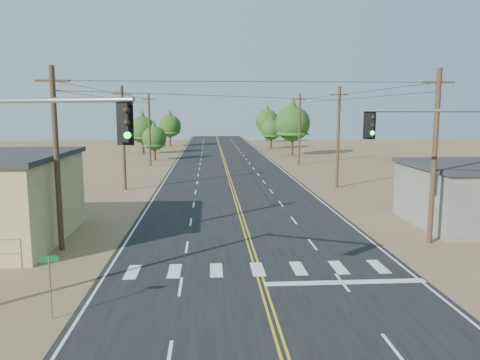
{
  "coord_description": "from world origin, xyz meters",
  "views": [
    {
      "loc": [
        -2.29,
        -13.68,
        7.63
      ],
      "look_at": [
        -0.45,
        14.13,
        3.5
      ],
      "focal_mm": 35.0,
      "sensor_mm": 36.0,
      "label": 1
    }
  ],
  "objects": [
    {
      "name": "road",
      "position": [
        0.0,
        30.0,
        0.01
      ],
      "size": [
        15.0,
        200.0,
        0.02
      ],
      "primitive_type": "cube",
      "color": "black",
      "rests_on": "ground"
    },
    {
      "name": "utility_pole_left_near",
      "position": [
        -10.5,
        12.0,
        5.12
      ],
      "size": [
        1.8,
        0.3,
        10.0
      ],
      "color": "#4C3826",
      "rests_on": "ground"
    },
    {
      "name": "tree_left_far",
      "position": [
        -10.66,
        88.32,
        4.87
      ],
      "size": [
        4.78,
        4.78,
        7.97
      ],
      "color": "#3F2D1E",
      "rests_on": "ground"
    },
    {
      "name": "tree_right_mid",
      "position": [
        10.26,
        80.59,
        4.31
      ],
      "size": [
        4.23,
        4.23,
        7.05
      ],
      "color": "#3F2D1E",
      "rests_on": "ground"
    },
    {
      "name": "ground",
      "position": [
        0.0,
        0.0,
        0.0
      ],
      "size": [
        220.0,
        220.0,
        0.0
      ],
      "primitive_type": "plane",
      "color": "#8E734C",
      "rests_on": "ground"
    },
    {
      "name": "street_sign",
      "position": [
        -8.15,
        3.1,
        1.62
      ],
      "size": [
        0.72,
        0.06,
        2.42
      ],
      "rotation": [
        0.0,
        0.0,
        -0.03
      ],
      "color": "gray",
      "rests_on": "ground"
    },
    {
      "name": "signal_mast_left",
      "position": [
        -9.13,
        3.5,
        5.57
      ],
      "size": [
        6.51,
        3.11,
        8.21
      ],
      "rotation": [
        0.0,
        0.0,
        -0.42
      ],
      "color": "gray",
      "rests_on": "ground"
    },
    {
      "name": "utility_pole_right_mid",
      "position": [
        10.5,
        32.0,
        5.12
      ],
      "size": [
        1.8,
        0.3,
        10.0
      ],
      "color": "#4C3826",
      "rests_on": "ground"
    },
    {
      "name": "tree_right_far",
      "position": [
        11.96,
        100.59,
        5.73
      ],
      "size": [
        5.62,
        5.62,
        9.36
      ],
      "color": "#3F2D1E",
      "rests_on": "ground"
    },
    {
      "name": "tree_left_mid",
      "position": [
        -14.0,
        70.4,
        4.78
      ],
      "size": [
        4.69,
        4.69,
        7.82
      ],
      "color": "#3F2D1E",
      "rests_on": "ground"
    },
    {
      "name": "signal_mast_right",
      "position": [
        9.35,
        7.49,
        5.29
      ],
      "size": [
        5.88,
        2.25,
        7.86
      ],
      "rotation": [
        0.0,
        0.0,
        -0.34
      ],
      "color": "gray",
      "rests_on": "ground"
    },
    {
      "name": "utility_pole_left_far",
      "position": [
        -10.5,
        52.0,
        5.12
      ],
      "size": [
        1.8,
        0.3,
        10.0
      ],
      "color": "#4C3826",
      "rests_on": "ground"
    },
    {
      "name": "tree_left_near",
      "position": [
        -10.74,
        59.54,
        3.82
      ],
      "size": [
        3.75,
        3.75,
        6.25
      ],
      "color": "#3F2D1E",
      "rests_on": "ground"
    },
    {
      "name": "utility_pole_right_far",
      "position": [
        10.5,
        52.0,
        5.12
      ],
      "size": [
        1.8,
        0.3,
        10.0
      ],
      "color": "#4C3826",
      "rests_on": "ground"
    },
    {
      "name": "utility_pole_left_mid",
      "position": [
        -10.5,
        32.0,
        5.12
      ],
      "size": [
        1.8,
        0.3,
        10.0
      ],
      "color": "#4C3826",
      "rests_on": "ground"
    },
    {
      "name": "utility_pole_right_near",
      "position": [
        10.5,
        12.0,
        5.12
      ],
      "size": [
        1.8,
        0.3,
        10.0
      ],
      "color": "#4C3826",
      "rests_on": "ground"
    },
    {
      "name": "tree_right_near",
      "position": [
        11.96,
        65.76,
        6.1
      ],
      "size": [
        5.98,
        5.98,
        9.97
      ],
      "color": "#3F2D1E",
      "rests_on": "ground"
    }
  ]
}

